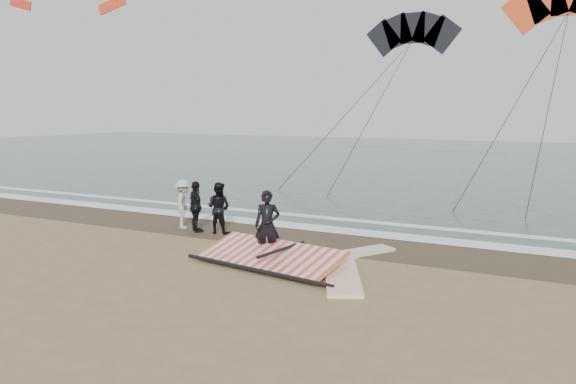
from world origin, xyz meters
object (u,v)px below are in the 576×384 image
Objects in this scene: man_main at (267,225)px; board_white at (342,277)px; board_cream at (356,253)px; sail_rig at (271,257)px.

board_white is at bearing -36.65° from man_main.
board_white is (2.30, -0.70, -0.83)m from man_main.
sail_rig is at bearing -98.45° from board_cream.
board_white is at bearing -46.39° from board_cream.
sail_rig is (-1.56, -1.82, 0.15)m from board_cream.
board_white is 0.64× the size of sail_rig.
man_main is 2.51m from board_cream.
sail_rig is at bearing 146.19° from board_white.
sail_rig is (-2.00, 0.34, 0.14)m from board_white.
board_cream is (1.86, 1.46, -0.84)m from man_main.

